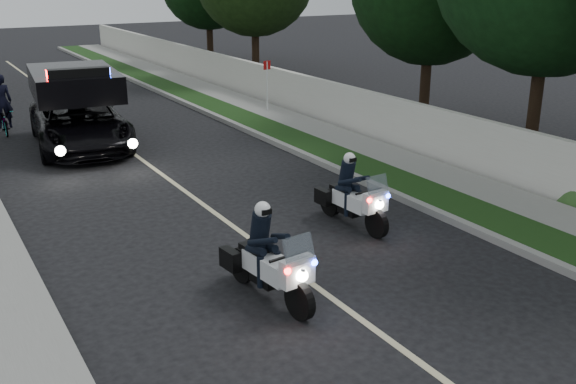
# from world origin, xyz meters

# --- Properties ---
(ground) EXTENTS (120.00, 120.00, 0.00)m
(ground) POSITION_xyz_m (0.00, 0.00, 0.00)
(ground) COLOR black
(ground) RESTS_ON ground
(curb_right) EXTENTS (0.20, 60.00, 0.15)m
(curb_right) POSITION_xyz_m (4.10, 10.00, 0.07)
(curb_right) COLOR gray
(curb_right) RESTS_ON ground
(grass_verge) EXTENTS (1.20, 60.00, 0.16)m
(grass_verge) POSITION_xyz_m (4.80, 10.00, 0.08)
(grass_verge) COLOR #193814
(grass_verge) RESTS_ON ground
(sidewalk_right) EXTENTS (1.40, 60.00, 0.16)m
(sidewalk_right) POSITION_xyz_m (6.10, 10.00, 0.08)
(sidewalk_right) COLOR gray
(sidewalk_right) RESTS_ON ground
(property_wall) EXTENTS (0.22, 60.00, 1.50)m
(property_wall) POSITION_xyz_m (7.10, 10.00, 0.75)
(property_wall) COLOR beige
(property_wall) RESTS_ON ground
(lane_marking) EXTENTS (0.12, 50.00, 0.01)m
(lane_marking) POSITION_xyz_m (0.00, 10.00, 0.00)
(lane_marking) COLOR #BFB78C
(lane_marking) RESTS_ON ground
(police_moto_left) EXTENTS (0.90, 2.01, 1.65)m
(police_moto_left) POSITION_xyz_m (-0.89, 1.27, 0.00)
(police_moto_left) COLOR silver
(police_moto_left) RESTS_ON ground
(police_moto_right) EXTENTS (0.75, 1.88, 1.57)m
(police_moto_right) POSITION_xyz_m (2.17, 3.20, 0.00)
(police_moto_right) COLOR white
(police_moto_right) RESTS_ON ground
(police_suv) EXTENTS (3.17, 5.79, 2.69)m
(police_suv) POSITION_xyz_m (-1.10, 12.62, 0.00)
(police_suv) COLOR black
(police_suv) RESTS_ON ground
(bicycle) EXTENTS (0.62, 1.59, 0.82)m
(bicycle) POSITION_xyz_m (-2.83, 15.60, 0.00)
(bicycle) COLOR black
(bicycle) RESTS_ON ground
(cyclist) EXTENTS (0.64, 0.44, 1.76)m
(cyclist) POSITION_xyz_m (-2.83, 15.60, 0.00)
(cyclist) COLOR black
(cyclist) RESTS_ON ground
(sign_post) EXTENTS (0.37, 0.37, 2.06)m
(sign_post) POSITION_xyz_m (6.00, 13.81, 0.00)
(sign_post) COLOR #A10B19
(sign_post) RESTS_ON ground
(tree_right_b) EXTENTS (6.78, 6.78, 10.62)m
(tree_right_b) POSITION_xyz_m (9.84, 5.05, 0.00)
(tree_right_b) COLOR #123814
(tree_right_b) RESTS_ON ground
(tree_right_c) EXTENTS (6.77, 6.77, 9.12)m
(tree_right_c) POSITION_xyz_m (10.31, 10.13, 0.00)
(tree_right_c) COLOR black
(tree_right_c) RESTS_ON ground
(tree_right_d) EXTENTS (6.17, 6.17, 9.53)m
(tree_right_d) POSITION_xyz_m (9.54, 21.42, 0.00)
(tree_right_d) COLOR #1E3A13
(tree_right_d) RESTS_ON ground
(tree_right_e) EXTENTS (6.23, 6.23, 8.81)m
(tree_right_e) POSITION_xyz_m (9.94, 27.72, 0.00)
(tree_right_e) COLOR black
(tree_right_e) RESTS_ON ground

